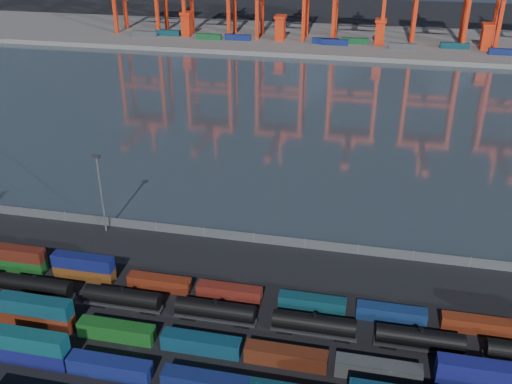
# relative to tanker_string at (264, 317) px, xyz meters

# --- Properties ---
(ground) EXTENTS (700.00, 700.00, 0.00)m
(ground) POSITION_rel_tanker_string_xyz_m (-6.83, -3.93, -2.02)
(ground) COLOR black
(ground) RESTS_ON ground
(harbor_water) EXTENTS (700.00, 700.00, 0.00)m
(harbor_water) POSITION_rel_tanker_string_xyz_m (-6.83, 101.07, -2.01)
(harbor_water) COLOR #29343C
(harbor_water) RESTS_ON ground
(far_quay) EXTENTS (700.00, 70.00, 2.00)m
(far_quay) POSITION_rel_tanker_string_xyz_m (-6.83, 206.07, -1.02)
(far_quay) COLOR #514F4C
(far_quay) RESTS_ON ground
(container_row_south) EXTENTS (139.51, 2.44, 5.20)m
(container_row_south) POSITION_rel_tanker_string_xyz_m (-8.04, -14.09, 0.15)
(container_row_south) COLOR #383B3C
(container_row_south) RESTS_ON ground
(container_row_mid) EXTENTS (140.05, 2.41, 5.14)m
(container_row_mid) POSITION_rel_tanker_string_xyz_m (-3.21, -6.86, -0.18)
(container_row_mid) COLOR #434649
(container_row_mid) RESTS_ON ground
(container_row_north) EXTENTS (126.68, 2.22, 4.74)m
(container_row_north) POSITION_rel_tanker_string_xyz_m (-12.96, 6.15, -0.29)
(container_row_north) COLOR navy
(container_row_north) RESTS_ON ground
(tanker_string) EXTENTS (121.58, 2.81, 4.02)m
(tanker_string) POSITION_rel_tanker_string_xyz_m (0.00, 0.00, 0.00)
(tanker_string) COLOR black
(tanker_string) RESTS_ON ground
(waterfront_fence) EXTENTS (160.12, 0.12, 2.20)m
(waterfront_fence) POSITION_rel_tanker_string_xyz_m (-6.83, 24.07, -1.01)
(waterfront_fence) COLOR #595B5E
(waterfront_fence) RESTS_ON ground
(yard_light_mast) EXTENTS (1.60, 0.40, 16.60)m
(yard_light_mast) POSITION_rel_tanker_string_xyz_m (-36.83, 22.07, 7.28)
(yard_light_mast) COLOR slate
(yard_light_mast) RESTS_ON ground
(quay_containers) EXTENTS (172.58, 10.99, 2.60)m
(quay_containers) POSITION_rel_tanker_string_xyz_m (-17.83, 191.53, 1.28)
(quay_containers) COLOR navy
(quay_containers) RESTS_ON far_quay
(straddle_carriers) EXTENTS (140.00, 7.00, 11.10)m
(straddle_carriers) POSITION_rel_tanker_string_xyz_m (-9.33, 196.07, 5.80)
(straddle_carriers) COLOR red
(straddle_carriers) RESTS_ON far_quay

